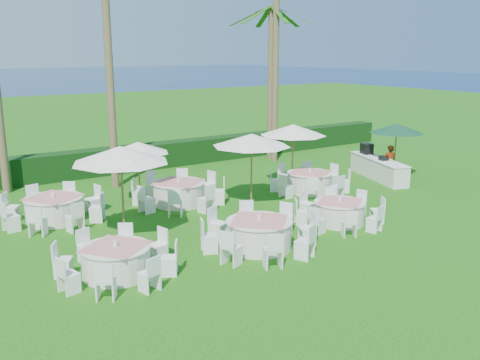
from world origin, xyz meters
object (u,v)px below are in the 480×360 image
object	(u,v)px
banquet_table_a	(116,260)
banquet_table_d	(54,209)
umbrella_b	(252,140)
staff_person	(389,163)
umbrella_c	(138,148)
umbrella_d	(293,130)
banquet_table_c	(339,212)
banquet_table_b	(259,233)
banquet_table_f	(310,181)
umbrella_a	(120,155)
banquet_table_e	(179,192)
umbrella_green	(397,128)
buffet_table	(378,168)

from	to	relation	value
banquet_table_a	banquet_table_d	bearing A→B (deg)	90.88
umbrella_b	staff_person	bearing A→B (deg)	-2.92
umbrella_c	umbrella_d	xyz separation A→B (m)	(6.45, -1.06, 0.26)
banquet_table_c	umbrella_c	bearing A→B (deg)	128.33
banquet_table_b	umbrella_c	size ratio (longest dim) A/B	1.40
banquet_table_f	banquet_table_a	bearing A→B (deg)	-159.43
banquet_table_b	umbrella_a	bearing A→B (deg)	134.27
umbrella_c	umbrella_b	bearing A→B (deg)	-32.94
banquet_table_e	umbrella_d	size ratio (longest dim) A/B	1.25
umbrella_a	umbrella_c	world-z (taller)	umbrella_a
banquet_table_a	umbrella_b	distance (m)	7.77
umbrella_b	umbrella_green	xyz separation A→B (m)	(7.85, -0.08, -0.18)
umbrella_green	staff_person	xyz separation A→B (m)	(-0.68, -0.29, -1.45)
banquet_table_d	umbrella_b	distance (m)	7.29
banquet_table_b	umbrella_c	xyz separation A→B (m)	(-1.02, 6.20, 1.71)
umbrella_green	buffet_table	xyz separation A→B (m)	(-0.74, 0.29, -1.76)
banquet_table_a	banquet_table_d	xyz separation A→B (m)	(-0.08, 5.45, 0.03)
umbrella_c	banquet_table_f	bearing A→B (deg)	-18.09
banquet_table_f	umbrella_a	xyz separation A→B (m)	(-8.41, -1.07, 2.19)
umbrella_c	umbrella_green	distance (m)	11.59
banquet_table_c	umbrella_d	world-z (taller)	umbrella_d
banquet_table_e	umbrella_c	bearing A→B (deg)	146.97
banquet_table_a	banquet_table_b	xyz separation A→B (m)	(4.17, -0.45, 0.04)
banquet_table_a	buffet_table	xyz separation A→B (m)	(13.76, 3.69, 0.08)
umbrella_a	staff_person	xyz separation A→B (m)	(12.57, 0.56, -1.82)
umbrella_b	staff_person	world-z (taller)	umbrella_b
umbrella_a	staff_person	world-z (taller)	umbrella_a
umbrella_b	umbrella_green	size ratio (longest dim) A/B	1.18
banquet_table_a	banquet_table_c	size ratio (longest dim) A/B	1.05
banquet_table_e	umbrella_a	distance (m)	4.49
umbrella_a	umbrella_c	xyz separation A→B (m)	(1.91, 3.19, -0.46)
banquet_table_e	buffet_table	xyz separation A→B (m)	(9.39, -1.26, 0.04)
banquet_table_e	banquet_table_f	distance (m)	5.45
umbrella_b	umbrella_green	bearing A→B (deg)	-0.56
umbrella_a	staff_person	bearing A→B (deg)	2.54
umbrella_a	staff_person	distance (m)	12.72
umbrella_c	banquet_table_e	bearing A→B (deg)	-33.03
banquet_table_a	banquet_table_d	world-z (taller)	banquet_table_d
banquet_table_a	banquet_table_f	world-z (taller)	banquet_table_f
umbrella_b	umbrella_d	xyz separation A→B (m)	(2.95, 1.20, -0.01)
banquet_table_d	banquet_table_c	bearing A→B (deg)	-35.14
umbrella_green	banquet_table_b	bearing A→B (deg)	-159.54
staff_person	banquet_table_e	bearing A→B (deg)	12.87
banquet_table_f	umbrella_green	size ratio (longest dim) A/B	1.32
banquet_table_b	umbrella_green	bearing A→B (deg)	20.46
banquet_table_e	umbrella_d	world-z (taller)	umbrella_d
umbrella_c	umbrella_d	world-z (taller)	umbrella_d
umbrella_a	umbrella_d	world-z (taller)	umbrella_a
banquet_table_f	umbrella_b	distance (m)	3.61
umbrella_b	banquet_table_d	bearing A→B (deg)	163.72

